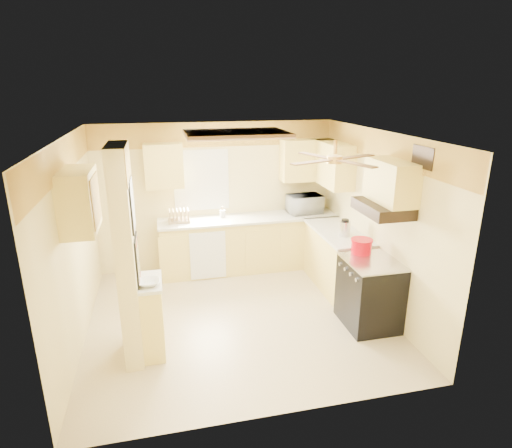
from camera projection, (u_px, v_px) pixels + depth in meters
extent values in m
plane|color=beige|center=(238.00, 317.00, 5.94)|extent=(4.00, 4.00, 0.00)
plane|color=white|center=(235.00, 135.00, 5.16)|extent=(4.00, 4.00, 0.00)
plane|color=beige|center=(217.00, 197.00, 7.31)|extent=(4.00, 0.00, 4.00)
plane|color=beige|center=(276.00, 301.00, 3.79)|extent=(4.00, 0.00, 4.00)
plane|color=beige|center=(73.00, 245.00, 5.12)|extent=(0.00, 3.80, 3.80)
plane|color=beige|center=(377.00, 222.00, 5.98)|extent=(0.00, 3.80, 3.80)
cube|color=#FFCF4B|center=(215.00, 135.00, 6.96)|extent=(4.00, 0.02, 0.40)
cube|color=beige|center=(127.00, 257.00, 4.75)|extent=(0.20, 0.70, 2.50)
cube|color=#FFEA78|center=(152.00, 318.00, 5.05)|extent=(0.25, 0.55, 0.90)
cube|color=silver|center=(149.00, 282.00, 4.90)|extent=(0.28, 0.58, 0.04)
cube|color=#FFEA78|center=(249.00, 244.00, 7.39)|extent=(3.00, 0.60, 0.90)
cube|color=#FFEA78|center=(337.00, 260.00, 6.72)|extent=(0.60, 1.40, 0.90)
cube|color=silver|center=(249.00, 218.00, 7.23)|extent=(3.04, 0.64, 0.04)
cube|color=silver|center=(338.00, 232.00, 6.57)|extent=(0.64, 1.44, 0.04)
cube|color=white|center=(208.00, 256.00, 6.95)|extent=(0.58, 0.02, 0.80)
cube|color=white|center=(201.00, 180.00, 7.15)|extent=(0.92, 0.02, 1.02)
cube|color=white|center=(201.00, 180.00, 7.15)|extent=(0.80, 0.02, 0.90)
cube|color=#FFEA78|center=(164.00, 166.00, 6.78)|extent=(0.60, 0.35, 0.70)
cube|color=#FFEA78|center=(307.00, 160.00, 7.29)|extent=(0.90, 0.35, 0.70)
cube|color=#FFEA78|center=(333.00, 164.00, 6.91)|extent=(0.35, 1.00, 0.70)
cube|color=#FFEA78|center=(79.00, 201.00, 4.74)|extent=(0.35, 0.75, 0.70)
cube|color=#FFEA78|center=(391.00, 182.00, 5.21)|extent=(0.35, 0.76, 0.52)
cube|color=black|center=(369.00, 293.00, 5.65)|extent=(0.65, 0.76, 0.90)
cube|color=silver|center=(372.00, 262.00, 5.51)|extent=(0.66, 0.77, 0.02)
cylinder|color=silver|center=(357.00, 280.00, 5.24)|extent=(0.03, 0.05, 0.05)
cylinder|color=silver|center=(351.00, 274.00, 5.39)|extent=(0.03, 0.05, 0.05)
cylinder|color=silver|center=(346.00, 269.00, 5.54)|extent=(0.03, 0.05, 0.05)
cylinder|color=silver|center=(340.00, 264.00, 5.70)|extent=(0.03, 0.05, 0.05)
cube|color=black|center=(383.00, 208.00, 5.30)|extent=(0.50, 0.76, 0.14)
cube|color=black|center=(132.00, 205.00, 4.59)|extent=(0.02, 0.42, 0.57)
cube|color=white|center=(133.00, 205.00, 4.59)|extent=(0.01, 0.37, 0.52)
cube|color=black|center=(137.00, 261.00, 4.79)|extent=(0.02, 0.42, 0.57)
cube|color=yellow|center=(138.00, 261.00, 4.79)|extent=(0.01, 0.37, 0.52)
cube|color=brown|center=(236.00, 134.00, 5.66)|extent=(1.35, 0.95, 0.06)
cube|color=white|center=(236.00, 135.00, 5.66)|extent=(1.15, 0.75, 0.02)
cylinder|color=gold|center=(335.00, 147.00, 4.75)|extent=(0.04, 0.04, 0.16)
cylinder|color=gold|center=(335.00, 159.00, 4.79)|extent=(0.18, 0.18, 0.08)
cube|color=brown|center=(355.00, 157.00, 4.96)|extent=(0.55, 0.28, 0.01)
cube|color=brown|center=(316.00, 156.00, 5.05)|extent=(0.28, 0.55, 0.01)
cube|color=brown|center=(313.00, 162.00, 4.63)|extent=(0.55, 0.28, 0.01)
cube|color=brown|center=(355.00, 164.00, 4.54)|extent=(0.28, 0.55, 0.01)
cube|color=black|center=(423.00, 157.00, 4.81)|extent=(0.02, 0.40, 0.25)
imported|color=white|center=(305.00, 204.00, 7.43)|extent=(0.60, 0.43, 0.32)
imported|color=white|center=(149.00, 283.00, 4.79)|extent=(0.25, 0.25, 0.06)
cylinder|color=#C10312|center=(361.00, 247.00, 5.75)|extent=(0.27, 0.27, 0.17)
cylinder|color=#C10312|center=(362.00, 240.00, 5.72)|extent=(0.29, 0.29, 0.02)
cylinder|color=silver|center=(345.00, 229.00, 6.32)|extent=(0.17, 0.17, 0.22)
cylinder|color=black|center=(345.00, 220.00, 6.28)|extent=(0.11, 0.11, 0.03)
cube|color=tan|center=(179.00, 221.00, 6.99)|extent=(0.35, 0.27, 0.04)
cube|color=tan|center=(170.00, 216.00, 6.93)|extent=(0.02, 0.24, 0.20)
cube|color=tan|center=(174.00, 216.00, 6.95)|extent=(0.02, 0.24, 0.20)
cube|color=tan|center=(177.00, 216.00, 6.96)|extent=(0.02, 0.24, 0.20)
cube|color=tan|center=(181.00, 216.00, 6.97)|extent=(0.02, 0.24, 0.20)
cube|color=tan|center=(185.00, 215.00, 6.98)|extent=(0.02, 0.24, 0.20)
cube|color=tan|center=(188.00, 215.00, 7.00)|extent=(0.02, 0.24, 0.20)
cylinder|color=white|center=(174.00, 216.00, 6.95)|extent=(0.01, 0.20, 0.20)
cylinder|color=white|center=(181.00, 216.00, 6.97)|extent=(0.01, 0.20, 0.20)
cylinder|color=white|center=(223.00, 214.00, 7.21)|extent=(0.10, 0.10, 0.12)
cylinder|color=tan|center=(223.00, 212.00, 7.20)|extent=(0.01, 0.01, 0.19)
cylinder|color=tan|center=(222.00, 211.00, 7.22)|extent=(0.01, 0.01, 0.19)
cylinder|color=tan|center=(221.00, 212.00, 7.20)|extent=(0.01, 0.01, 0.19)
cylinder|color=tan|center=(223.00, 212.00, 7.19)|extent=(0.01, 0.01, 0.19)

